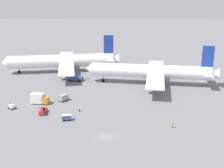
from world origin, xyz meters
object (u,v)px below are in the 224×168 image
object	(u,v)px
airliner_being_pushed	(151,71)
gse_baggage_cart_near_cluster	(67,118)
gse_container_dolly_flat	(63,97)
ground_crew_ramp_agent_by_cones	(79,109)
gse_gpu_cart_small	(12,106)
pushback_tug	(75,78)
gse_catering_truck_tall	(40,99)
ground_crew_wing_walker_right	(172,125)
gse_belt_loader_portside	(43,111)
airliner_at_gate_left	(62,61)

from	to	relation	value
airliner_being_pushed	gse_baggage_cart_near_cluster	distance (m)	44.46
gse_container_dolly_flat	ground_crew_ramp_agent_by_cones	distance (m)	11.18
gse_container_dolly_flat	ground_crew_ramp_agent_by_cones	bearing A→B (deg)	-57.73
gse_gpu_cart_small	gse_baggage_cart_near_cluster	xyz separation A→B (m)	(18.27, -9.42, 0.07)
pushback_tug	gse_gpu_cart_small	bearing A→B (deg)	-121.61
gse_gpu_cart_small	ground_crew_ramp_agent_by_cones	size ratio (longest dim) A/B	1.52
gse_catering_truck_tall	ground_crew_ramp_agent_by_cones	xyz separation A→B (m)	(13.57, -7.14, -0.85)
gse_container_dolly_flat	gse_baggage_cart_near_cluster	xyz separation A→B (m)	(2.63, -15.82, -0.31)
gse_baggage_cart_near_cluster	ground_crew_wing_walker_right	xyz separation A→B (m)	(29.59, -6.24, 0.06)
ground_crew_wing_walker_right	gse_gpu_cart_small	bearing A→B (deg)	161.87
gse_gpu_cart_small	gse_catering_truck_tall	bearing A→B (deg)	26.94
gse_catering_truck_tall	ground_crew_ramp_agent_by_cones	distance (m)	15.35
gse_belt_loader_portside	ground_crew_ramp_agent_by_cones	world-z (taller)	gse_belt_loader_portside
airliner_at_gate_left	gse_container_dolly_flat	size ratio (longest dim) A/B	13.69
gse_belt_loader_portside	ground_crew_ramp_agent_by_cones	xyz separation A→B (m)	(11.10, 1.00, 0.08)
pushback_tug	ground_crew_ramp_agent_by_cones	distance (m)	32.55
gse_gpu_cart_small	gse_catering_truck_tall	xyz separation A→B (m)	(8.04, 4.08, 0.96)
pushback_tug	gse_catering_truck_tall	size ratio (longest dim) A/B	1.48
gse_gpu_cart_small	ground_crew_ramp_agent_by_cones	xyz separation A→B (m)	(21.60, -3.06, 0.11)
gse_container_dolly_flat	airliner_being_pushed	bearing A→B (deg)	26.86
airliner_at_gate_left	gse_catering_truck_tall	size ratio (longest dim) A/B	8.53
gse_gpu_cart_small	ground_crew_ramp_agent_by_cones	bearing A→B (deg)	-8.05
airliner_at_gate_left	pushback_tug	bearing A→B (deg)	-63.71
pushback_tug	gse_gpu_cart_small	distance (m)	34.40
pushback_tug	gse_belt_loader_portside	xyz separation A→B (m)	(-7.53, -33.35, -0.40)
gse_belt_loader_portside	ground_crew_ramp_agent_by_cones	distance (m)	11.14
airliner_at_gate_left	gse_container_dolly_flat	xyz separation A→B (m)	(4.35, -36.55, -3.90)
airliner_being_pushed	gse_container_dolly_flat	xyz separation A→B (m)	(-32.75, -16.58, -4.15)
gse_gpu_cart_small	gse_catering_truck_tall	distance (m)	9.07
gse_catering_truck_tall	airliner_being_pushed	bearing A→B (deg)	25.09
gse_gpu_cart_small	ground_crew_wing_walker_right	bearing A→B (deg)	-18.13
ground_crew_ramp_agent_by_cones	ground_crew_wing_walker_right	xyz separation A→B (m)	(26.25, -12.61, 0.02)
airliner_at_gate_left	ground_crew_ramp_agent_by_cones	bearing A→B (deg)	-77.36
airliner_at_gate_left	gse_container_dolly_flat	distance (m)	37.01
airliner_at_gate_left	gse_container_dolly_flat	world-z (taller)	airliner_at_gate_left
gse_catering_truck_tall	airliner_at_gate_left	bearing A→B (deg)	85.22
airliner_at_gate_left	gse_belt_loader_portside	size ratio (longest dim) A/B	10.46
gse_baggage_cart_near_cluster	ground_crew_ramp_agent_by_cones	distance (m)	7.19
gse_catering_truck_tall	gse_baggage_cart_near_cluster	distance (m)	16.97
pushback_tug	gse_gpu_cart_small	xyz separation A→B (m)	(-18.03, -29.29, -0.43)
gse_catering_truck_tall	gse_baggage_cart_near_cluster	bearing A→B (deg)	-52.86
gse_gpu_cart_small	ground_crew_ramp_agent_by_cones	world-z (taller)	gse_gpu_cart_small
ground_crew_ramp_agent_by_cones	airliner_at_gate_left	bearing A→B (deg)	102.64
gse_container_dolly_flat	pushback_tug	bearing A→B (deg)	84.03
gse_catering_truck_tall	gse_container_dolly_flat	size ratio (longest dim) A/B	1.60
airliner_at_gate_left	gse_gpu_cart_small	size ratio (longest dim) A/B	19.91
pushback_tug	gse_belt_loader_portside	size ratio (longest dim) A/B	1.82
airliner_being_pushed	ground_crew_wing_walker_right	world-z (taller)	airliner_being_pushed
gse_container_dolly_flat	ground_crew_wing_walker_right	size ratio (longest dim) A/B	2.18
airliner_being_pushed	pushback_tug	world-z (taller)	airliner_being_pushed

